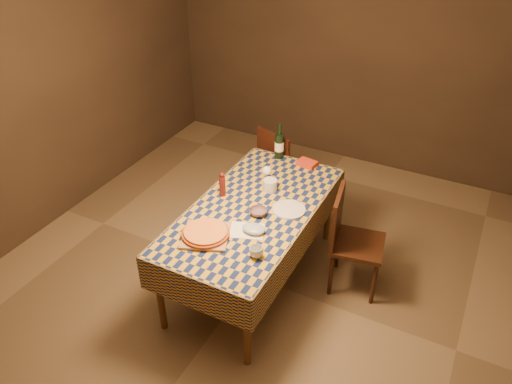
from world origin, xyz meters
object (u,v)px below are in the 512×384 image
Objects in this scene: white_plate at (289,210)px; chair_far at (280,165)px; cutting_board at (206,235)px; dining_table at (253,216)px; pizza at (206,233)px; wine_bottle at (279,145)px; chair_right at (349,236)px; bowl at (258,212)px.

white_plate is 1.16m from chair_far.
chair_far is at bearing 93.99° from cutting_board.
cutting_board reaches higher than dining_table.
dining_table is 4.46× the size of pizza.
cutting_board is 1.28× the size of white_plate.
wine_bottle is 0.37× the size of chair_right.
bowl is at bearing -140.39° from white_plate.
cutting_board is 1.35m from wine_bottle.
wine_bottle is at bearing 104.85° from bowl.
chair_right is (0.66, 0.38, -0.27)m from bowl.
dining_table is at bearing 73.15° from pizza.
dining_table is 5.35× the size of wine_bottle.
bowl reaches higher than dining_table.
wine_bottle is 0.46m from chair_far.
chair_right is at bearing 42.51° from pizza.
pizza is at bearing -137.49° from chair_right.
pizza is 0.73m from white_plate.
chair_far is 1.00× the size of chair_right.
dining_table is at bearing -156.45° from chair_right.
dining_table is at bearing 73.15° from cutting_board.
bowl is at bearing 62.83° from pizza.
chair_far is 1.27m from chair_right.
white_plate is (0.27, 0.11, 0.08)m from dining_table.
white_plate is at bearing 39.61° from bowl.
cutting_board is at bearing -137.49° from chair_right.
pizza is (-0.00, 0.00, 0.03)m from cutting_board.
bowl is 0.42× the size of wine_bottle.
white_plate is 0.29× the size of chair_far.
chair_far is (-0.11, 1.60, -0.29)m from pizza.
bowl reaches higher than cutting_board.
chair_far and chair_right have the same top height.
cutting_board is 0.73m from white_plate.
bowl is at bearing -150.35° from chair_right.
chair_far reaches higher than pizza.
white_plate is at bearing -59.60° from wine_bottle.
pizza reaches higher than dining_table.
pizza is 2.86× the size of bowl.
chair_far is (-0.11, 1.60, -0.26)m from cutting_board.
dining_table is at bearing 143.12° from bowl.
dining_table is 0.14m from bowl.
chair_far is (-0.09, 0.25, -0.38)m from wine_bottle.
chair_right reaches higher than cutting_board.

